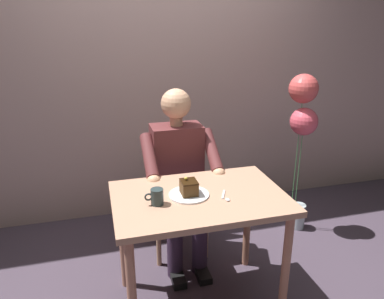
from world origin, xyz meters
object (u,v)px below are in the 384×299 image
object	(u,v)px
chair	(175,187)
cake_slice	(189,187)
balloon_display	(303,119)
coffee_cup	(157,196)
dining_table	(199,211)
seated_person	(179,175)
dessert_spoon	(226,197)

from	to	relation	value
chair	cake_slice	bearing A→B (deg)	84.96
balloon_display	coffee_cup	bearing A→B (deg)	27.97
cake_slice	coffee_cup	world-z (taller)	cake_slice
cake_slice	balloon_display	world-z (taller)	balloon_display
dining_table	balloon_display	xyz separation A→B (m)	(-1.04, -0.65, 0.32)
dining_table	chair	bearing A→B (deg)	-90.00
chair	cake_slice	distance (m)	0.74
coffee_cup	balloon_display	distance (m)	1.48
seated_person	balloon_display	size ratio (longest dim) A/B	0.96
seated_person	chair	bearing A→B (deg)	-90.00
chair	seated_person	xyz separation A→B (m)	(0.00, 0.17, 0.17)
chair	dessert_spoon	size ratio (longest dim) A/B	6.41
seated_person	cake_slice	distance (m)	0.52
coffee_cup	cake_slice	bearing A→B (deg)	-163.62
chair	dining_table	bearing A→B (deg)	90.00
dining_table	dessert_spoon	xyz separation A→B (m)	(-0.14, 0.07, 0.11)
dining_table	dessert_spoon	world-z (taller)	dessert_spoon
dining_table	coffee_cup	bearing A→B (deg)	9.39
chair	seated_person	bearing A→B (deg)	90.00
cake_slice	dessert_spoon	size ratio (longest dim) A/B	0.75
chair	dessert_spoon	xyz separation A→B (m)	(-0.14, 0.75, 0.27)
cake_slice	balloon_display	size ratio (longest dim) A/B	0.08
cake_slice	coffee_cup	xyz separation A→B (m)	(0.20, 0.06, -0.00)
balloon_display	seated_person	bearing A→B (deg)	7.22
dining_table	cake_slice	bearing A→B (deg)	-14.83
chair	cake_slice	xyz separation A→B (m)	(0.06, 0.67, 0.31)
dining_table	balloon_display	size ratio (longest dim) A/B	0.75
balloon_display	cake_slice	bearing A→B (deg)	29.84
cake_slice	dessert_spoon	world-z (taller)	cake_slice
dining_table	balloon_display	distance (m)	1.27
seated_person	cake_slice	size ratio (longest dim) A/B	12.17
balloon_display	dessert_spoon	bearing A→B (deg)	38.31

